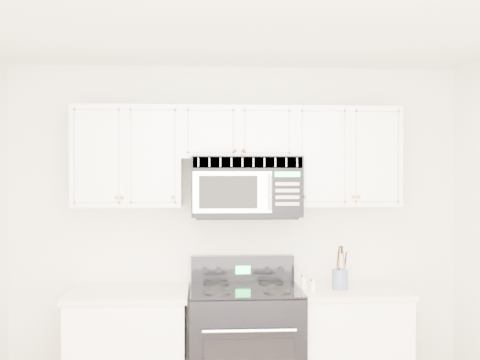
{
  "coord_description": "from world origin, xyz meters",
  "views": [
    {
      "loc": [
        -0.27,
        -2.94,
        1.78
      ],
      "look_at": [
        0.0,
        1.3,
        1.72
      ],
      "focal_mm": 45.0,
      "sensor_mm": 36.0,
      "label": 1
    }
  ],
  "objects": [
    {
      "name": "range",
      "position": [
        0.05,
        1.41,
        0.48
      ],
      "size": [
        0.8,
        0.72,
        1.13
      ],
      "color": "black",
      "rests_on": "ground"
    },
    {
      "name": "room",
      "position": [
        0.0,
        0.0,
        1.3
      ],
      "size": [
        3.51,
        3.51,
        2.61
      ],
      "color": "olive",
      "rests_on": "ground"
    },
    {
      "name": "shaker_salt",
      "position": [
        0.52,
        1.3,
        0.97
      ],
      "size": [
        0.04,
        0.04,
        0.1
      ],
      "color": "white",
      "rests_on": "base_cabinet_right"
    },
    {
      "name": "microwave",
      "position": [
        0.06,
        1.54,
        1.67
      ],
      "size": [
        0.81,
        0.45,
        0.45
      ],
      "color": "black",
      "rests_on": "ground"
    },
    {
      "name": "utensil_crock",
      "position": [
        0.74,
        1.39,
        1.0
      ],
      "size": [
        0.12,
        0.12,
        0.31
      ],
      "color": "slate",
      "rests_on": "base_cabinet_right"
    },
    {
      "name": "shaker_pepper",
      "position": [
        0.48,
        1.44,
        0.97
      ],
      "size": [
        0.04,
        0.04,
        0.1
      ],
      "color": "white",
      "rests_on": "base_cabinet_right"
    },
    {
      "name": "base_cabinet_right",
      "position": [
        0.8,
        1.44,
        0.43
      ],
      "size": [
        0.86,
        0.65,
        0.92
      ],
      "color": "white",
      "rests_on": "ground"
    },
    {
      "name": "base_cabinet_left",
      "position": [
        -0.8,
        1.44,
        0.43
      ],
      "size": [
        0.86,
        0.65,
        0.92
      ],
      "color": "white",
      "rests_on": "ground"
    },
    {
      "name": "upper_cabinets",
      "position": [
        0.0,
        1.58,
        1.93
      ],
      "size": [
        2.44,
        0.37,
        0.75
      ],
      "color": "white",
      "rests_on": "ground"
    }
  ]
}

